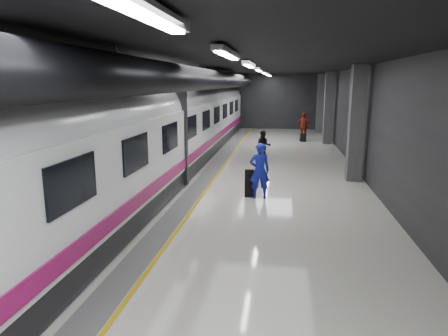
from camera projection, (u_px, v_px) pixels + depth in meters
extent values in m
plane|color=silver|center=(234.00, 189.00, 14.71)|extent=(40.00, 40.00, 0.00)
cube|color=black|center=(234.00, 63.00, 13.77)|extent=(10.00, 40.00, 0.02)
cube|color=#28282B|center=(263.00, 102.00, 33.58)|extent=(10.00, 0.02, 4.50)
cube|color=#28282B|center=(102.00, 126.00, 14.95)|extent=(0.02, 40.00, 4.50)
cube|color=#28282B|center=(380.00, 130.00, 13.52)|extent=(0.02, 40.00, 4.50)
cube|color=slate|center=(198.00, 187.00, 14.90)|extent=(0.65, 39.80, 0.01)
cube|color=gold|center=(208.00, 187.00, 14.84)|extent=(0.10, 39.80, 0.01)
cylinder|color=black|center=(198.00, 79.00, 14.07)|extent=(0.80, 38.00, 0.80)
cube|color=silver|center=(138.00, 6.00, 3.06)|extent=(0.22, 2.60, 0.10)
cube|color=silver|center=(228.00, 53.00, 7.90)|extent=(0.22, 2.60, 0.10)
cube|color=silver|center=(249.00, 64.00, 12.73)|extent=(0.22, 2.60, 0.10)
cube|color=silver|center=(259.00, 69.00, 17.57)|extent=(0.22, 2.60, 0.10)
cube|color=silver|center=(264.00, 72.00, 22.41)|extent=(0.22, 2.60, 0.10)
cube|color=silver|center=(268.00, 74.00, 27.24)|extent=(0.22, 2.60, 0.10)
cube|color=silver|center=(270.00, 75.00, 31.11)|extent=(0.22, 2.60, 0.10)
cube|color=#515154|center=(356.00, 124.00, 15.52)|extent=(0.55, 0.55, 4.50)
cube|color=#515154|center=(329.00, 108.00, 25.19)|extent=(0.55, 0.55, 4.50)
cube|color=#515154|center=(320.00, 103.00, 31.00)|extent=(0.55, 0.55, 4.50)
cube|color=black|center=(149.00, 176.00, 15.10)|extent=(2.80, 38.00, 0.60)
cube|color=white|center=(147.00, 140.00, 14.81)|extent=(2.90, 38.00, 2.20)
cylinder|color=white|center=(146.00, 114.00, 14.61)|extent=(2.80, 38.00, 2.80)
cube|color=#920D53|center=(186.00, 162.00, 14.76)|extent=(0.04, 38.00, 0.35)
cube|color=black|center=(147.00, 133.00, 14.75)|extent=(3.05, 0.25, 3.80)
cube|color=black|center=(73.00, 183.00, 6.77)|extent=(0.05, 1.60, 0.85)
cube|color=black|center=(136.00, 153.00, 9.68)|extent=(0.05, 1.60, 0.85)
cube|color=black|center=(170.00, 137.00, 12.58)|extent=(0.05, 1.60, 0.85)
cube|color=black|center=(192.00, 127.00, 15.48)|extent=(0.05, 1.60, 0.85)
cube|color=black|center=(206.00, 120.00, 18.38)|extent=(0.05, 1.60, 0.85)
cube|color=black|center=(217.00, 115.00, 21.28)|extent=(0.05, 1.60, 0.85)
cube|color=black|center=(225.00, 111.00, 24.19)|extent=(0.05, 1.60, 0.85)
cube|color=black|center=(231.00, 108.00, 27.09)|extent=(0.05, 1.60, 0.85)
cube|color=black|center=(237.00, 105.00, 29.99)|extent=(0.05, 1.60, 0.85)
imported|color=#1923BD|center=(260.00, 171.00, 13.33)|extent=(0.76, 0.58, 1.88)
cube|color=black|center=(250.00, 189.00, 13.61)|extent=(0.36, 0.25, 0.55)
cube|color=black|center=(249.00, 175.00, 13.48)|extent=(0.32, 0.19, 0.40)
imported|color=black|center=(264.00, 146.00, 19.77)|extent=(0.76, 0.61, 1.51)
imported|color=maroon|center=(303.00, 126.00, 26.84)|extent=(1.20, 0.91, 1.90)
cube|color=black|center=(303.00, 138.00, 26.41)|extent=(0.42, 0.33, 0.54)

